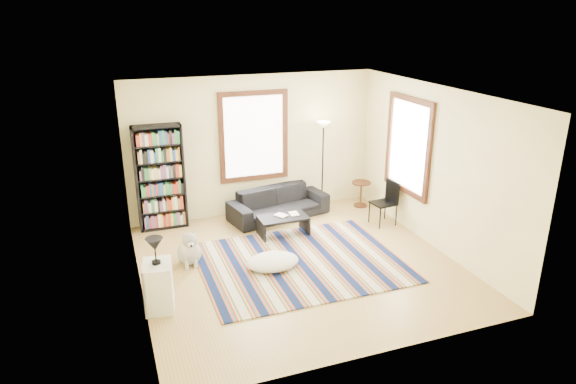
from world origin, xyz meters
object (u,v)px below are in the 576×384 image
object	(u,v)px
floor_cushion	(273,262)
side_table	(361,194)
floor_lamp	(323,166)
dog	(189,246)
white_cabinet	(159,286)
sofa	(278,203)
folding_chair	(383,203)
bookshelf	(160,178)
coffee_table	(283,226)

from	to	relation	value
floor_cushion	side_table	size ratio (longest dim) A/B	1.60
side_table	floor_lamp	bearing A→B (deg)	170.85
dog	side_table	bearing A→B (deg)	21.08
white_cabinet	sofa	bearing A→B (deg)	53.07
dog	floor_lamp	bearing A→B (deg)	28.00
floor_cushion	folding_chair	bearing A→B (deg)	20.65
bookshelf	white_cabinet	world-z (taller)	bookshelf
floor_cushion	dog	bearing A→B (deg)	153.68
sofa	coffee_table	size ratio (longest dim) A/B	2.22
side_table	white_cabinet	size ratio (longest dim) A/B	0.77
sofa	dog	world-z (taller)	dog
sofa	bookshelf	size ratio (longest dim) A/B	1.00
folding_chair	white_cabinet	bearing A→B (deg)	-166.62
sofa	bookshelf	xyz separation A→B (m)	(-2.24, 0.27, 0.71)
side_table	white_cabinet	world-z (taller)	white_cabinet
floor_lamp	folding_chair	bearing A→B (deg)	-55.14
bookshelf	floor_cushion	world-z (taller)	bookshelf
sofa	dog	bearing A→B (deg)	-157.24
white_cabinet	dog	distance (m)	1.36
white_cabinet	dog	xyz separation A→B (m)	(0.62, 1.21, -0.04)
bookshelf	dog	size ratio (longest dim) A/B	3.22
floor_lamp	dog	world-z (taller)	floor_lamp
sofa	side_table	world-z (taller)	sofa
white_cabinet	dog	bearing A→B (deg)	71.44
sofa	dog	size ratio (longest dim) A/B	3.22
sofa	floor_cushion	distance (m)	2.17
folding_chair	sofa	bearing A→B (deg)	143.84
sofa	floor_cushion	bearing A→B (deg)	-123.14
side_table	white_cabinet	bearing A→B (deg)	-150.30
sofa	coffee_table	world-z (taller)	sofa
bookshelf	floor_cushion	bearing A→B (deg)	-57.61
sofa	white_cabinet	world-z (taller)	white_cabinet
coffee_table	white_cabinet	size ratio (longest dim) A/B	1.29
side_table	white_cabinet	distance (m)	5.18
floor_cushion	white_cabinet	world-z (taller)	white_cabinet
floor_cushion	dog	distance (m)	1.41
floor_cushion	dog	xyz separation A→B (m)	(-1.25, 0.62, 0.20)
sofa	bookshelf	bearing A→B (deg)	161.51
coffee_table	side_table	world-z (taller)	side_table
coffee_table	dog	bearing A→B (deg)	-163.44
floor_cushion	floor_lamp	world-z (taller)	floor_lamp
coffee_table	floor_cushion	distance (m)	1.31
coffee_table	floor_lamp	xyz separation A→B (m)	(1.20, 0.95, 0.75)
sofa	folding_chair	world-z (taller)	folding_chair
bookshelf	folding_chair	bearing A→B (deg)	-18.01
floor_cushion	white_cabinet	bearing A→B (deg)	-162.48
bookshelf	floor_cushion	xyz separation A→B (m)	(1.45, -2.28, -0.89)
folding_chair	white_cabinet	xyz separation A→B (m)	(-4.45, -1.56, -0.08)
coffee_table	side_table	bearing A→B (deg)	21.74
coffee_table	folding_chair	size ratio (longest dim) A/B	1.05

